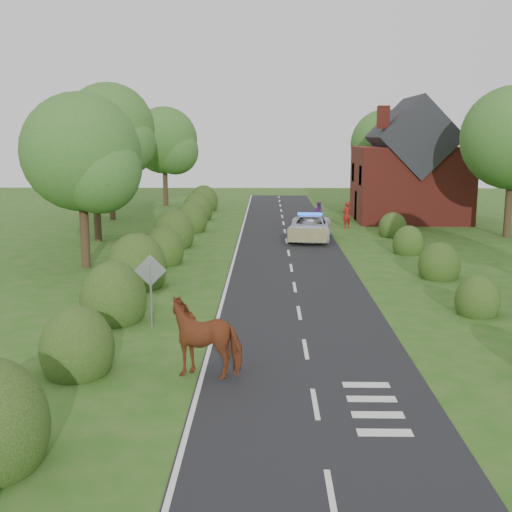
{
  "coord_description": "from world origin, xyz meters",
  "views": [
    {
      "loc": [
        -1.16,
        -18.48,
        6.37
      ],
      "look_at": [
        -1.64,
        8.3,
        1.3
      ],
      "focal_mm": 45.0,
      "sensor_mm": 36.0,
      "label": 1
    }
  ],
  "objects_px": {
    "police_van": "(310,227)",
    "pedestrian_red": "(347,215)",
    "pedestrian_purple": "(319,212)",
    "cow": "(207,342)",
    "road_sign": "(151,281)"
  },
  "relations": [
    {
      "from": "road_sign",
      "to": "pedestrian_purple",
      "type": "relative_size",
      "value": 1.62
    },
    {
      "from": "pedestrian_red",
      "to": "pedestrian_purple",
      "type": "xyz_separation_m",
      "value": [
        -1.73,
        2.76,
        -0.14
      ]
    },
    {
      "from": "police_van",
      "to": "pedestrian_purple",
      "type": "bearing_deg",
      "value": 88.46
    },
    {
      "from": "police_van",
      "to": "pedestrian_purple",
      "type": "relative_size",
      "value": 3.68
    },
    {
      "from": "pedestrian_red",
      "to": "road_sign",
      "type": "bearing_deg",
      "value": 31.25
    },
    {
      "from": "cow",
      "to": "police_van",
      "type": "relative_size",
      "value": 0.42
    },
    {
      "from": "pedestrian_red",
      "to": "pedestrian_purple",
      "type": "distance_m",
      "value": 3.26
    },
    {
      "from": "road_sign",
      "to": "cow",
      "type": "distance_m",
      "value": 4.56
    },
    {
      "from": "police_van",
      "to": "pedestrian_red",
      "type": "xyz_separation_m",
      "value": [
        2.87,
        5.03,
        0.16
      ]
    },
    {
      "from": "road_sign",
      "to": "cow",
      "type": "bearing_deg",
      "value": -60.5
    },
    {
      "from": "police_van",
      "to": "cow",
      "type": "bearing_deg",
      "value": -93.81
    },
    {
      "from": "road_sign",
      "to": "police_van",
      "type": "distance_m",
      "value": 19.82
    },
    {
      "from": "police_van",
      "to": "pedestrian_red",
      "type": "relative_size",
      "value": 3.12
    },
    {
      "from": "cow",
      "to": "pedestrian_red",
      "type": "height_order",
      "value": "pedestrian_red"
    },
    {
      "from": "road_sign",
      "to": "police_van",
      "type": "bearing_deg",
      "value": 70.99
    }
  ]
}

